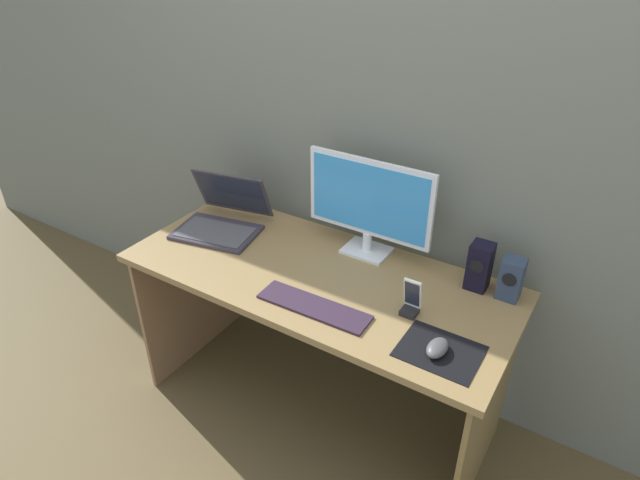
# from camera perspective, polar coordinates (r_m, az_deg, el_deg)

# --- Properties ---
(ground_plane) EXTENTS (8.00, 8.00, 0.00)m
(ground_plane) POSITION_cam_1_polar(r_m,az_deg,el_deg) (2.53, -0.24, -17.02)
(ground_plane) COLOR brown
(wall_back) EXTENTS (6.00, 0.04, 2.50)m
(wall_back) POSITION_cam_1_polar(r_m,az_deg,el_deg) (2.13, 5.47, 13.58)
(wall_back) COLOR slate
(wall_back) RESTS_ON ground_plane
(desk) EXTENTS (1.49, 0.65, 0.72)m
(desk) POSITION_cam_1_polar(r_m,az_deg,el_deg) (2.14, -0.28, -6.63)
(desk) COLOR olive
(desk) RESTS_ON ground_plane
(monitor) EXTENTS (0.52, 0.14, 0.40)m
(monitor) POSITION_cam_1_polar(r_m,az_deg,el_deg) (2.08, 5.16, 3.84)
(monitor) COLOR silver
(monitor) RESTS_ON desk
(speaker_right) EXTENTS (0.08, 0.07, 0.16)m
(speaker_right) POSITION_cam_1_polar(r_m,az_deg,el_deg) (2.00, 19.45, -3.89)
(speaker_right) COLOR #2A384E
(speaker_right) RESTS_ON desk
(speaker_near_monitor) EXTENTS (0.08, 0.08, 0.18)m
(speaker_near_monitor) POSITION_cam_1_polar(r_m,az_deg,el_deg) (2.01, 16.42, -2.65)
(speaker_near_monitor) COLOR black
(speaker_near_monitor) RESTS_ON desk
(laptop) EXTENTS (0.40, 0.38, 0.23)m
(laptop) POSITION_cam_1_polar(r_m,az_deg,el_deg) (2.36, -10.27, 2.20)
(laptop) COLOR #332D38
(laptop) RESTS_ON desk
(keyboard_external) EXTENTS (0.41, 0.12, 0.01)m
(keyboard_external) POSITION_cam_1_polar(r_m,az_deg,el_deg) (1.88, -0.65, -7.01)
(keyboard_external) COLOR #2E1F31
(keyboard_external) RESTS_ON desk
(mousepad) EXTENTS (0.25, 0.20, 0.00)m
(mousepad) POSITION_cam_1_polar(r_m,az_deg,el_deg) (1.76, 12.48, -11.33)
(mousepad) COLOR black
(mousepad) RESTS_ON desk
(mouse) EXTENTS (0.06, 0.10, 0.04)m
(mouse) POSITION_cam_1_polar(r_m,az_deg,el_deg) (1.74, 12.23, -11.03)
(mouse) COLOR #474648
(mouse) RESTS_ON mousepad
(phone_in_dock) EXTENTS (0.06, 0.06, 0.14)m
(phone_in_dock) POSITION_cam_1_polar(r_m,az_deg,el_deg) (1.86, 9.56, -6.41)
(phone_in_dock) COLOR black
(phone_in_dock) RESTS_ON desk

